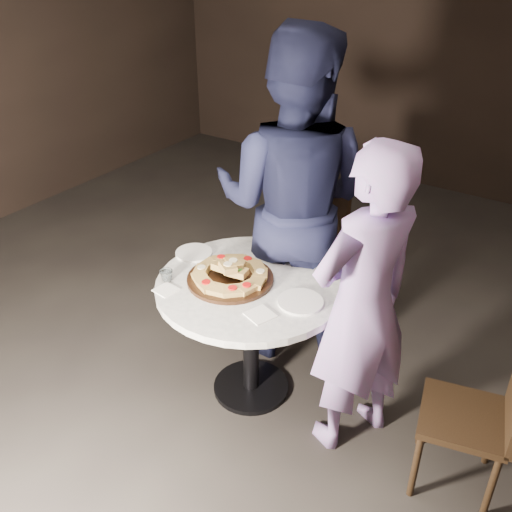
% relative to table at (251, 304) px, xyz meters
% --- Properties ---
extents(floor, '(7.00, 7.00, 0.00)m').
position_rel_table_xyz_m(floor, '(-0.11, -0.08, -0.59)').
color(floor, black).
rests_on(floor, ground).
extents(table, '(1.17, 1.17, 0.73)m').
position_rel_table_xyz_m(table, '(0.00, 0.00, 0.00)').
color(table, black).
rests_on(table, ground).
extents(serving_board, '(0.59, 0.59, 0.02)m').
position_rel_table_xyz_m(serving_board, '(-0.09, -0.04, 0.15)').
color(serving_board, black).
rests_on(serving_board, table).
extents(focaccia_pile, '(0.40, 0.40, 0.11)m').
position_rel_table_xyz_m(focaccia_pile, '(-0.09, -0.04, 0.18)').
color(focaccia_pile, '#A88341').
rests_on(focaccia_pile, serving_board).
extents(plate_left, '(0.26, 0.26, 0.01)m').
position_rel_table_xyz_m(plate_left, '(-0.42, 0.06, 0.14)').
color(plate_left, white).
rests_on(plate_left, table).
extents(plate_right, '(0.29, 0.29, 0.01)m').
position_rel_table_xyz_m(plate_right, '(0.30, -0.02, 0.14)').
color(plate_right, white).
rests_on(plate_right, table).
extents(water_glass, '(0.08, 0.08, 0.06)m').
position_rel_table_xyz_m(water_glass, '(-0.36, -0.23, 0.17)').
color(water_glass, silver).
rests_on(water_glass, table).
extents(napkin_near, '(0.11, 0.11, 0.01)m').
position_rel_table_xyz_m(napkin_near, '(-0.31, -0.30, 0.14)').
color(napkin_near, white).
rests_on(napkin_near, table).
extents(napkin_far, '(0.15, 0.15, 0.01)m').
position_rel_table_xyz_m(napkin_far, '(0.20, -0.21, 0.14)').
color(napkin_far, white).
rests_on(napkin_far, table).
extents(chair_far, '(0.49, 0.51, 0.90)m').
position_rel_table_xyz_m(chair_far, '(-0.08, 1.05, -0.08)').
color(chair_far, black).
rests_on(chair_far, ground).
extents(chair_right, '(0.47, 0.45, 0.80)m').
position_rel_table_xyz_m(chair_right, '(1.21, 0.05, -0.13)').
color(chair_right, black).
rests_on(chair_right, ground).
extents(diner_navy, '(1.08, 0.93, 1.92)m').
position_rel_table_xyz_m(diner_navy, '(-0.06, 0.50, 0.37)').
color(diner_navy, black).
rests_on(diner_navy, ground).
extents(diner_teal, '(0.59, 0.69, 1.60)m').
position_rel_table_xyz_m(diner_teal, '(0.60, 0.03, 0.21)').
color(diner_teal, '#866FB0').
rests_on(diner_teal, ground).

